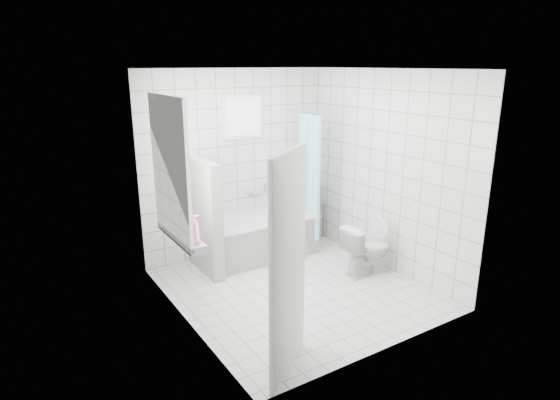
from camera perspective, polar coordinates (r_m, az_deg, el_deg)
ground at (r=5.83m, az=1.93°, el=-10.76°), size 3.00×3.00×0.00m
ceiling at (r=5.20m, az=2.22°, el=15.70°), size 3.00×3.00×0.00m
wall_back at (r=6.63m, az=-5.29°, el=4.45°), size 2.80×0.02×2.60m
wall_front at (r=4.27m, az=13.50°, el=-2.66°), size 2.80×0.02×2.60m
wall_left at (r=4.75m, az=-12.03°, el=-0.63°), size 0.02×3.00×2.60m
wall_right at (r=6.25m, az=12.75°, el=3.38°), size 0.02×3.00×2.60m
window_left at (r=4.96m, az=-12.97°, el=3.62°), size 0.01×0.90×1.40m
window_back at (r=6.53m, az=-4.46°, el=10.07°), size 0.50×0.01×0.50m
window_sill at (r=5.19m, az=-11.99°, el=-4.31°), size 0.18×1.02×0.08m
door at (r=4.01m, az=1.02°, el=-8.10°), size 0.66×0.51×2.00m
bathtub at (r=6.66m, az=-2.46°, el=-4.49°), size 1.58×0.77×0.58m
partition_wall at (r=6.11m, az=-9.23°, el=-2.07°), size 0.15×0.85×1.50m
tiled_ledge at (r=7.39m, az=3.46°, el=-2.50°), size 0.40×0.24×0.55m
toilet at (r=6.20m, az=10.59°, el=-5.96°), size 0.68×0.41×0.67m
curtain_rod at (r=6.63m, az=3.02°, el=10.62°), size 0.02×0.80×0.02m
shower_curtain at (r=6.67m, az=3.55°, el=2.81°), size 0.14×0.48×1.78m
tub_faucet at (r=6.81m, az=-3.20°, el=0.92°), size 0.18×0.06×0.06m
sill_bottles at (r=5.05m, az=-11.61°, el=-2.80°), size 0.17×0.64×0.30m
ledge_bottles at (r=7.27m, az=3.57°, el=0.47°), size 0.17×0.16×0.28m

